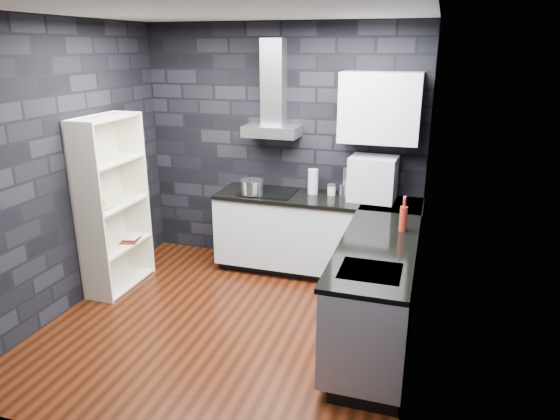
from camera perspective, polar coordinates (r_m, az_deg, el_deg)
The scene contains 28 objects.
ground at distance 4.75m, azimuth -5.81°, elevation -12.79°, with size 3.20×3.20×0.00m, color #3B1509.
ceiling at distance 4.08m, azimuth -7.10°, elevation 21.76°, with size 3.20×3.20×0.00m, color silver.
wall_back at distance 5.70m, azimuth 0.17°, elevation 7.21°, with size 3.20×0.05×2.70m, color black.
wall_front at distance 2.89m, azimuth -19.38°, elevation -5.04°, with size 3.20×0.05×2.70m, color black.
wall_left at distance 5.08m, azimuth -23.49°, elevation 4.32°, with size 0.05×3.20×2.70m, color black.
wall_right at distance 3.88m, azimuth 16.21°, elevation 1.17°, with size 0.05×3.20×2.70m, color black.
toekick_back at distance 5.72m, azimuth 4.13°, elevation -6.54°, with size 2.18×0.50×0.10m, color black.
toekick_right at distance 4.52m, azimuth 11.05°, elevation -14.08°, with size 0.50×1.78×0.10m, color black.
counter_back_cab at distance 5.51m, azimuth 4.13°, elevation -2.65°, with size 2.20×0.60×0.76m, color silver.
counter_right_cab at distance 4.31m, azimuth 10.87°, elevation -9.17°, with size 0.60×1.80×0.76m, color silver.
counter_back_top at distance 5.38m, azimuth 4.21°, elevation 1.31°, with size 2.20×0.62×0.04m, color black.
counter_right_top at distance 4.14m, azimuth 11.06°, elevation -4.24°, with size 0.62×1.80×0.04m, color black.
counter_corner_top at distance 5.27m, azimuth 12.72°, elevation 0.55°, with size 0.62×0.62×0.04m, color black.
hood_body at distance 5.50m, azimuth -0.94°, elevation 9.01°, with size 0.60×0.34×0.12m, color #B6B6BB.
hood_chimney at distance 5.51m, azimuth -0.73°, elevation 14.37°, with size 0.24×0.20×0.90m, color #B6B6BB.
upper_cabinet at distance 5.21m, azimuth 11.37°, elevation 11.38°, with size 0.80×0.35×0.70m, color silver.
cooktop at distance 5.52m, azimuth -1.33°, elevation 2.09°, with size 0.58×0.50×0.01m, color black.
sink_rim at distance 3.68m, azimuth 10.29°, elevation -6.91°, with size 0.44×0.40×0.01m, color #B6B6BB.
pot at distance 5.41m, azimuth -3.21°, elevation 2.59°, with size 0.24×0.24×0.14m, color silver.
glass_vase at distance 5.45m, azimuth 3.79°, elevation 3.26°, with size 0.11×0.11×0.27m, color silver.
storage_jar at distance 5.44m, azimuth 5.91°, elevation 2.26°, with size 0.09×0.09×0.10m, color #CAB68B.
utensil_crock at distance 5.40m, azimuth 7.37°, elevation 2.23°, with size 0.10×0.10×0.13m, color silver.
appliance_garage at distance 5.28m, azimuth 10.56°, elevation 3.50°, with size 0.47×0.37×0.47m, color #B4B7BC.
red_bottle at distance 4.46m, azimuth 13.90°, elevation -1.01°, with size 0.06×0.06×0.22m, color maroon.
bookshelf at distance 5.37m, azimuth -18.53°, elevation 0.58°, with size 0.34×0.80×1.80m, color #EFE6C6.
fruit_bowl at distance 5.24m, azimuth -19.48°, elevation 0.50°, with size 0.23×0.23×0.06m, color white.
book_red at distance 5.56m, azimuth -17.62°, elevation -2.29°, with size 0.17×0.02×0.23m, color #9B130B.
book_second at distance 5.57m, azimuth -17.28°, elevation -1.98°, with size 0.15×0.02×0.21m, color #B2B2B2.
Camera 1 is at (1.66, -3.72, 2.44)m, focal length 32.00 mm.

